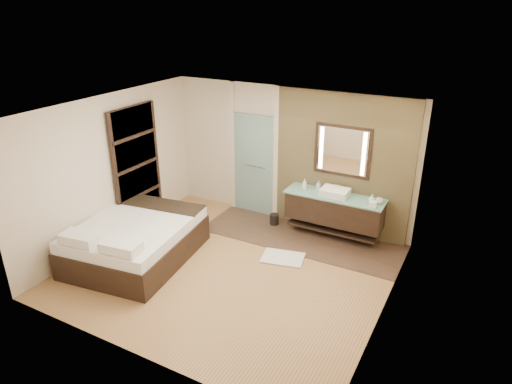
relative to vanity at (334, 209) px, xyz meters
The scene contains 15 objects.
floor 2.29m from the vanity, 119.83° to the right, with size 5.00×5.00×0.00m, color olive.
tile_strip 0.83m from the vanity, 147.54° to the right, with size 3.80×1.30×0.01m, color #3C2920.
stone_wall 0.82m from the vanity, 90.00° to the left, with size 2.60×0.08×2.70m, color tan.
vanity is the anchor object (origin of this frame).
mirror_unit 1.10m from the vanity, 90.00° to the left, with size 1.06×0.04×0.96m.
frosted_door 1.95m from the vanity, behind, with size 1.10×0.12×2.70m.
shoji_partition 3.82m from the vanity, 159.50° to the right, with size 0.06×1.20×2.40m.
bed 3.63m from the vanity, 139.44° to the right, with size 2.01×2.38×0.84m.
bath_mat 1.39m from the vanity, 112.77° to the right, with size 0.72×0.50×0.02m, color silver.
waste_bin 1.29m from the vanity, behind, with size 0.18×0.18×0.23m, color black.
tissue_box 0.84m from the vanity, 13.11° to the right, with size 0.12×0.12×0.10m, color white.
soap_bottle_a 0.72m from the vanity, behind, with size 0.08×0.08×0.20m, color white.
soap_bottle_b 0.54m from the vanity, 161.92° to the left, with size 0.07×0.07×0.16m, color #B2B2B2.
soap_bottle_c 0.77m from the vanity, ahead, with size 0.12×0.12×0.15m, color silver.
cup 0.87m from the vanity, ahead, with size 0.12×0.12×0.09m, color white.
Camera 1 is at (3.45, -5.54, 4.20)m, focal length 32.00 mm.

